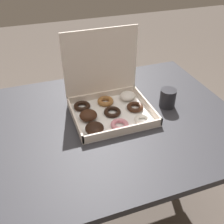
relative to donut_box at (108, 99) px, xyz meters
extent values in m
plane|color=#564C44|center=(-0.01, -0.07, -0.79)|extent=(8.00, 8.00, 0.00)
cube|color=#2D2D33|center=(-0.01, -0.07, -0.08)|extent=(1.18, 0.92, 0.03)
cylinder|color=#2D2D33|center=(-0.55, 0.34, -0.44)|extent=(0.06, 0.06, 0.69)
cylinder|color=#2D2D33|center=(0.53, 0.34, -0.44)|extent=(0.06, 0.06, 0.69)
cube|color=white|center=(0.00, -0.04, -0.06)|extent=(0.36, 0.31, 0.01)
cube|color=silver|center=(0.00, -0.19, -0.04)|extent=(0.36, 0.01, 0.03)
cube|color=silver|center=(0.00, 0.11, -0.04)|extent=(0.36, 0.01, 0.03)
cube|color=silver|center=(-0.17, -0.04, -0.04)|extent=(0.01, 0.31, 0.03)
cube|color=silver|center=(0.18, -0.04, -0.04)|extent=(0.01, 0.31, 0.03)
cube|color=silver|center=(0.00, 0.12, 0.14)|extent=(0.36, 0.01, 0.32)
ellipsoid|color=black|center=(-0.11, -0.14, -0.04)|extent=(0.08, 0.08, 0.04)
torus|color=pink|center=(0.01, -0.14, -0.05)|extent=(0.08, 0.08, 0.02)
torus|color=white|center=(0.12, -0.14, -0.05)|extent=(0.08, 0.08, 0.02)
ellipsoid|color=#381E11|center=(-0.11, -0.04, -0.04)|extent=(0.08, 0.08, 0.04)
torus|color=black|center=(0.01, -0.04, -0.05)|extent=(0.08, 0.08, 0.02)
torus|color=#381E11|center=(0.12, -0.04, -0.05)|extent=(0.08, 0.08, 0.02)
torus|color=black|center=(-0.12, 0.06, -0.05)|extent=(0.08, 0.08, 0.02)
torus|color=#9E6633|center=(0.00, 0.06, -0.05)|extent=(0.08, 0.08, 0.02)
ellipsoid|color=white|center=(0.12, 0.05, -0.04)|extent=(0.08, 0.08, 0.04)
cylinder|color=#232328|center=(0.29, -0.06, -0.02)|extent=(0.08, 0.08, 0.09)
cylinder|color=black|center=(0.29, -0.06, 0.02)|extent=(0.06, 0.06, 0.01)
camera|label=1|loc=(-0.33, -0.98, 0.67)|focal=42.00mm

